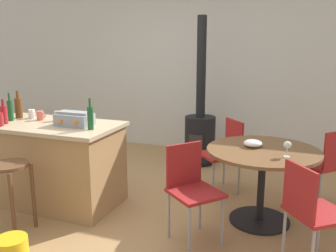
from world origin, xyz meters
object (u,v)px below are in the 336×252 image
(wood_stove, at_px, (200,129))
(toolbox, at_px, (75,119))
(bottle_1, at_px, (19,108))
(dining_table, at_px, (262,167))
(folding_chair_near, at_px, (191,185))
(bottle_3, at_px, (4,114))
(bottle_2, at_px, (90,117))
(serving_bowl, at_px, (253,143))
(wine_glass, at_px, (287,145))
(folding_chair_left, at_px, (326,162))
(wooden_stool, at_px, (10,181))
(bottle_0, at_px, (10,110))
(folding_chair_far, at_px, (311,208))
(cup_2, at_px, (32,114))
(cup_1, at_px, (58,116))
(cup_0, at_px, (3,115))
(cup_3, at_px, (40,115))
(kitchen_island, at_px, (51,163))
(folding_chair_right, at_px, (225,150))

(wood_stove, xyz_separation_m, toolbox, (-0.82, -1.85, 0.45))
(toolbox, relative_size, bottle_1, 1.18)
(wood_stove, bearing_deg, dining_table, -55.33)
(folding_chair_near, xyz_separation_m, bottle_3, (-2.09, 0.04, 0.49))
(bottle_2, relative_size, serving_bowl, 1.73)
(wine_glass, bearing_deg, folding_chair_left, 62.49)
(bottle_2, height_order, wine_glass, bottle_2)
(folding_chair_near, bearing_deg, wooden_stool, -163.60)
(wooden_stool, height_order, bottle_1, bottle_1)
(dining_table, distance_m, bottle_0, 2.75)
(folding_chair_far, relative_size, wood_stove, 0.41)
(wooden_stool, relative_size, wine_glass, 4.63)
(cup_2, distance_m, wine_glass, 2.78)
(folding_chair_left, relative_size, bottle_1, 2.79)
(wood_stove, relative_size, bottle_0, 6.79)
(cup_1, bearing_deg, cup_0, -165.43)
(dining_table, height_order, folding_chair_left, folding_chair_left)
(cup_0, xyz_separation_m, cup_3, (0.41, 0.13, -0.00))
(bottle_1, relative_size, wine_glass, 2.18)
(folding_chair_far, height_order, bottle_1, bottle_1)
(bottle_0, bearing_deg, cup_1, 19.20)
(bottle_3, xyz_separation_m, cup_3, (0.22, 0.30, -0.05))
(dining_table, bearing_deg, folding_chair_near, -134.79)
(folding_chair_left, bearing_deg, cup_2, -167.42)
(wood_stove, xyz_separation_m, cup_1, (-1.14, -1.71, 0.43))
(folding_chair_near, relative_size, cup_3, 7.57)
(serving_bowl, bearing_deg, kitchen_island, -169.53)
(folding_chair_right, relative_size, bottle_3, 3.21)
(bottle_2, bearing_deg, cup_0, 176.88)
(wooden_stool, relative_size, folding_chair_right, 0.78)
(bottle_3, height_order, cup_3, bottle_3)
(kitchen_island, xyz_separation_m, wood_stove, (1.16, 1.85, 0.07))
(bottle_1, height_order, serving_bowl, bottle_1)
(wine_glass, bearing_deg, cup_1, -179.53)
(kitchen_island, bearing_deg, cup_1, 83.21)
(cup_0, bearing_deg, cup_1, 14.57)
(bottle_1, distance_m, wine_glass, 2.93)
(bottle_3, bearing_deg, cup_3, 53.02)
(folding_chair_right, distance_m, toolbox, 1.75)
(kitchen_island, relative_size, cup_3, 13.47)
(wood_stove, distance_m, bottle_2, 2.08)
(wine_glass, bearing_deg, cup_3, -178.96)
(cup_0, height_order, wine_glass, cup_0)
(wine_glass, bearing_deg, bottle_1, -179.11)
(toolbox, relative_size, wine_glass, 2.58)
(dining_table, xyz_separation_m, folding_chair_left, (0.58, 0.53, -0.05))
(toolbox, xyz_separation_m, wine_glass, (2.10, 0.16, -0.11))
(wood_stove, bearing_deg, folding_chair_near, -76.17)
(cup_3, bearing_deg, folding_chair_far, -9.15)
(wooden_stool, bearing_deg, cup_1, 94.29)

